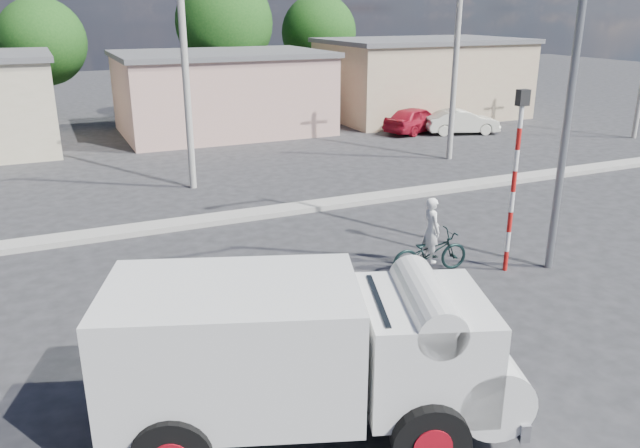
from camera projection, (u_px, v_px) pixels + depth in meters
name	position (u px, v px, depth m)	size (l,w,h in m)	color
ground_plane	(429.00, 322.00, 12.72)	(120.00, 120.00, 0.00)	#272729
median	(286.00, 210.00, 19.58)	(40.00, 0.80, 0.16)	#99968E
truck	(313.00, 352.00, 9.04)	(6.26, 3.98, 2.44)	black
bicycle	(430.00, 252.00, 14.99)	(0.68, 1.96, 1.03)	black
cyclist	(431.00, 241.00, 14.90)	(0.58, 0.38, 1.58)	white
car_cream	(462.00, 122.00, 31.67)	(1.29, 3.71, 1.22)	white
car_red	(416.00, 119.00, 32.01)	(1.57, 3.91, 1.33)	#AA1428
traffic_pole	(516.00, 167.00, 14.40)	(0.28, 0.18, 4.36)	red
streetlight	(569.00, 61.00, 13.74)	(2.34, 0.22, 9.00)	slate
building_row	(205.00, 91.00, 31.40)	(37.80, 7.30, 4.44)	#BEB490
tree_row	(113.00, 32.00, 34.91)	(34.13, 7.32, 8.10)	#38281E
utility_poles	(327.00, 66.00, 22.98)	(35.40, 0.24, 8.00)	#99968E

